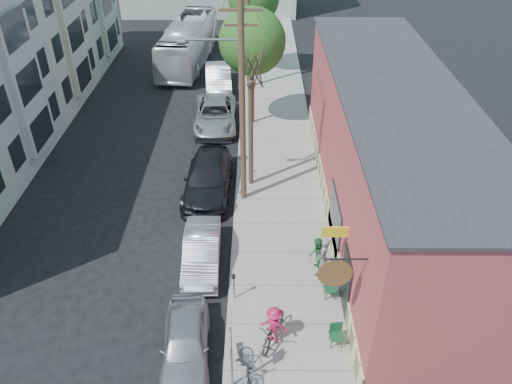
{
  "coord_description": "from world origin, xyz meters",
  "views": [
    {
      "loc": [
        3.17,
        -14.41,
        14.74
      ],
      "look_at": [
        3.07,
        4.66,
        1.5
      ],
      "focal_mm": 35.0,
      "sensor_mm": 36.0,
      "label": 1
    }
  ],
  "objects_px": {
    "patio_chair_b": "(336,336)",
    "car_1": "(202,252)",
    "parked_bike_a": "(244,363)",
    "sign_post": "(231,352)",
    "tree_leafy_mid": "(252,42)",
    "patron_green": "(317,256)",
    "bus": "(189,42)",
    "car_0": "(186,342)",
    "car_2": "(208,179)",
    "tree_bare": "(251,135)",
    "parking_meter_near": "(234,283)",
    "patio_chair_a": "(330,288)",
    "utility_pole_near": "(241,101)",
    "parking_meter_far": "(241,163)",
    "patron_grey": "(323,257)",
    "car_4": "(218,78)",
    "car_3": "(215,115)",
    "cyclist": "(274,325)"
  },
  "relations": [
    {
      "from": "car_4",
      "to": "parking_meter_far",
      "type": "bearing_deg",
      "value": -85.95
    },
    {
      "from": "car_0",
      "to": "car_2",
      "type": "bearing_deg",
      "value": 85.91
    },
    {
      "from": "parked_bike_a",
      "to": "car_0",
      "type": "distance_m",
      "value": 2.21
    },
    {
      "from": "tree_leafy_mid",
      "to": "car_2",
      "type": "relative_size",
      "value": 1.28
    },
    {
      "from": "parking_meter_near",
      "to": "tree_leafy_mid",
      "type": "distance_m",
      "value": 15.87
    },
    {
      "from": "utility_pole_near",
      "to": "tree_bare",
      "type": "height_order",
      "value": "utility_pole_near"
    },
    {
      "from": "parking_meter_near",
      "to": "parked_bike_a",
      "type": "xyz_separation_m",
      "value": [
        0.48,
        -3.42,
        -0.27
      ]
    },
    {
      "from": "parking_meter_far",
      "to": "utility_pole_near",
      "type": "distance_m",
      "value": 4.82
    },
    {
      "from": "cyclist",
      "to": "bus",
      "type": "bearing_deg",
      "value": -59.99
    },
    {
      "from": "patio_chair_a",
      "to": "utility_pole_near",
      "type": "bearing_deg",
      "value": 101.96
    },
    {
      "from": "tree_leafy_mid",
      "to": "patron_green",
      "type": "distance_m",
      "value": 14.71
    },
    {
      "from": "patron_green",
      "to": "bus",
      "type": "relative_size",
      "value": 0.15
    },
    {
      "from": "tree_bare",
      "to": "patron_green",
      "type": "distance_m",
      "value": 7.5
    },
    {
      "from": "parking_meter_far",
      "to": "car_4",
      "type": "bearing_deg",
      "value": 99.37
    },
    {
      "from": "sign_post",
      "to": "tree_leafy_mid",
      "type": "distance_m",
      "value": 19.41
    },
    {
      "from": "car_1",
      "to": "car_2",
      "type": "xyz_separation_m",
      "value": [
        -0.17,
        5.45,
        0.11
      ]
    },
    {
      "from": "patio_chair_b",
      "to": "car_1",
      "type": "distance_m",
      "value": 6.68
    },
    {
      "from": "tree_leafy_mid",
      "to": "patron_green",
      "type": "xyz_separation_m",
      "value": [
        2.78,
        -13.78,
        -4.34
      ]
    },
    {
      "from": "tree_leafy_mid",
      "to": "parked_bike_a",
      "type": "bearing_deg",
      "value": -90.21
    },
    {
      "from": "cyclist",
      "to": "car_3",
      "type": "bearing_deg",
      "value": -61.4
    },
    {
      "from": "utility_pole_near",
      "to": "tree_leafy_mid",
      "type": "height_order",
      "value": "utility_pole_near"
    },
    {
      "from": "tree_bare",
      "to": "car_2",
      "type": "distance_m",
      "value": 3.12
    },
    {
      "from": "sign_post",
      "to": "patio_chair_a",
      "type": "relative_size",
      "value": 3.18
    },
    {
      "from": "patio_chair_a",
      "to": "car_2",
      "type": "height_order",
      "value": "car_2"
    },
    {
      "from": "parking_meter_far",
      "to": "car_4",
      "type": "height_order",
      "value": "car_4"
    },
    {
      "from": "patio_chair_a",
      "to": "car_2",
      "type": "xyz_separation_m",
      "value": [
        -5.37,
        7.44,
        0.23
      ]
    },
    {
      "from": "parked_bike_a",
      "to": "sign_post",
      "type": "bearing_deg",
      "value": -149.58
    },
    {
      "from": "car_2",
      "to": "parked_bike_a",
      "type": "bearing_deg",
      "value": -77.11
    },
    {
      "from": "parking_meter_near",
      "to": "patio_chair_b",
      "type": "xyz_separation_m",
      "value": [
        3.68,
        -2.19,
        -0.39
      ]
    },
    {
      "from": "utility_pole_near",
      "to": "car_3",
      "type": "relative_size",
      "value": 1.78
    },
    {
      "from": "car_1",
      "to": "car_3",
      "type": "bearing_deg",
      "value": 89.4
    },
    {
      "from": "parking_meter_far",
      "to": "car_0",
      "type": "relative_size",
      "value": 0.3
    },
    {
      "from": "parking_meter_far",
      "to": "patron_green",
      "type": "bearing_deg",
      "value": -65.47
    },
    {
      "from": "patio_chair_a",
      "to": "parking_meter_near",
      "type": "bearing_deg",
      "value": 165.3
    },
    {
      "from": "car_1",
      "to": "tree_bare",
      "type": "bearing_deg",
      "value": 69.55
    },
    {
      "from": "patio_chair_b",
      "to": "parked_bike_a",
      "type": "xyz_separation_m",
      "value": [
        -3.2,
        -1.22,
        0.13
      ]
    },
    {
      "from": "parking_meter_near",
      "to": "patron_green",
      "type": "xyz_separation_m",
      "value": [
        3.33,
        1.46,
        0.03
      ]
    },
    {
      "from": "patron_green",
      "to": "car_4",
      "type": "relative_size",
      "value": 0.34
    },
    {
      "from": "patio_chair_a",
      "to": "car_0",
      "type": "xyz_separation_m",
      "value": [
        -5.31,
        -2.68,
        0.1
      ]
    },
    {
      "from": "patron_grey",
      "to": "tree_leafy_mid",
      "type": "bearing_deg",
      "value": -146.47
    },
    {
      "from": "parking_meter_far",
      "to": "patron_grey",
      "type": "relative_size",
      "value": 0.66
    },
    {
      "from": "tree_leafy_mid",
      "to": "bus",
      "type": "height_order",
      "value": "tree_leafy_mid"
    },
    {
      "from": "sign_post",
      "to": "bus",
      "type": "bearing_deg",
      "value": 99.13
    },
    {
      "from": "bus",
      "to": "utility_pole_near",
      "type": "bearing_deg",
      "value": -70.46
    },
    {
      "from": "patio_chair_a",
      "to": "car_1",
      "type": "bearing_deg",
      "value": 142.92
    },
    {
      "from": "patio_chair_a",
      "to": "car_3",
      "type": "bearing_deg",
      "value": 94.37
    },
    {
      "from": "car_3",
      "to": "sign_post",
      "type": "bearing_deg",
      "value": -86.72
    },
    {
      "from": "parking_meter_near",
      "to": "parking_meter_far",
      "type": "xyz_separation_m",
      "value": [
        0.0,
        8.76,
        0.0
      ]
    },
    {
      "from": "tree_bare",
      "to": "car_4",
      "type": "distance_m",
      "value": 13.15
    },
    {
      "from": "tree_bare",
      "to": "car_3",
      "type": "bearing_deg",
      "value": 109.02
    }
  ]
}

